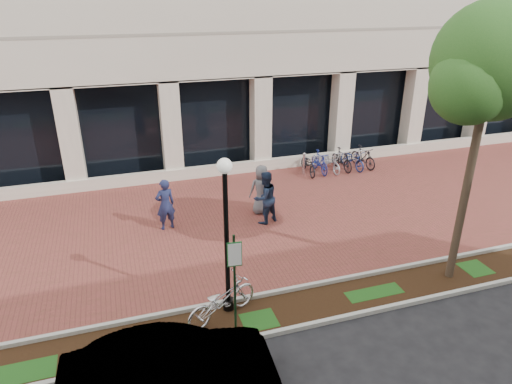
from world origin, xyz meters
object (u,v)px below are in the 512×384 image
object	(u,v)px
pedestrian_mid	(265,198)
pedestrian_right	(262,190)
parking_sign	(235,273)
bike_rack_cluster	(336,161)
pedestrian_left	(165,205)
sedan_near_curb	(170,373)
lamppost	(226,229)
locked_bicycle	(222,300)
bollard	(304,163)
street_tree	(491,69)

from	to	relation	value
pedestrian_mid	pedestrian_right	xyz separation A→B (m)	(0.13, 0.76, -0.03)
parking_sign	bike_rack_cluster	size ratio (longest dim) A/B	0.75
pedestrian_left	bike_rack_cluster	distance (m)	8.74
pedestrian_mid	sedan_near_curb	xyz separation A→B (m)	(-4.24, -6.71, -0.26)
lamppost	pedestrian_right	world-z (taller)	lamppost
pedestrian_right	parking_sign	bearing A→B (deg)	71.44
pedestrian_left	bike_rack_cluster	world-z (taller)	pedestrian_left
locked_bicycle	bollard	world-z (taller)	locked_bicycle
parking_sign	pedestrian_right	xyz separation A→B (m)	(2.63, 5.93, -0.74)
bike_rack_cluster	sedan_near_curb	xyz separation A→B (m)	(-8.97, -10.58, 0.22)
bike_rack_cluster	sedan_near_curb	bearing A→B (deg)	-132.64
street_tree	locked_bicycle	xyz separation A→B (m)	(-6.70, 0.19, -5.27)
pedestrian_left	bollard	bearing A→B (deg)	-166.00
lamppost	parking_sign	bearing A→B (deg)	-93.11
street_tree	locked_bicycle	bearing A→B (deg)	178.38
parking_sign	pedestrian_left	world-z (taller)	parking_sign
sedan_near_curb	lamppost	bearing A→B (deg)	-33.52
pedestrian_right	bike_rack_cluster	bearing A→B (deg)	-140.58
sedan_near_curb	bike_rack_cluster	bearing A→B (deg)	-37.15
parking_sign	locked_bicycle	bearing A→B (deg)	113.95
parking_sign	pedestrian_right	bearing A→B (deg)	72.16
bollard	locked_bicycle	bearing A→B (deg)	-124.63
lamppost	sedan_near_curb	world-z (taller)	lamppost
locked_bicycle	bike_rack_cluster	distance (m)	11.25
pedestrian_right	sedan_near_curb	size ratio (longest dim) A/B	0.44
pedestrian_mid	bike_rack_cluster	distance (m)	6.13
pedestrian_mid	lamppost	bearing A→B (deg)	40.30
locked_bicycle	bike_rack_cluster	size ratio (longest dim) A/B	0.59
street_tree	bollard	xyz separation A→B (m)	(-0.86, 8.64, -5.29)
bollard	sedan_near_curb	world-z (taller)	sedan_near_curb
lamppost	pedestrian_left	size ratio (longest dim) A/B	2.26
parking_sign	street_tree	world-z (taller)	street_tree
lamppost	pedestrian_mid	bearing A→B (deg)	60.31
street_tree	parking_sign	bearing A→B (deg)	-176.49
pedestrian_mid	street_tree	bearing A→B (deg)	110.00
pedestrian_mid	sedan_near_curb	size ratio (longest dim) A/B	0.45
lamppost	sedan_near_curb	distance (m)	3.41
parking_sign	street_tree	xyz separation A→B (m)	(6.51, 0.40, 4.15)
pedestrian_right	sedan_near_curb	world-z (taller)	pedestrian_right
locked_bicycle	bike_rack_cluster	world-z (taller)	locked_bicycle
locked_bicycle	street_tree	bearing A→B (deg)	-115.59
parking_sign	bollard	size ratio (longest dim) A/B	2.59
bike_rack_cluster	pedestrian_mid	bearing A→B (deg)	-143.02
bollard	street_tree	bearing A→B (deg)	-84.33
lamppost	street_tree	distance (m)	7.35
pedestrian_left	sedan_near_curb	bearing A→B (deg)	70.33
street_tree	lamppost	bearing A→B (deg)	175.85
locked_bicycle	sedan_near_curb	bearing A→B (deg)	119.87
pedestrian_right	pedestrian_left	bearing A→B (deg)	8.30
lamppost	bike_rack_cluster	xyz separation A→B (m)	(7.18, 8.17, -1.86)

